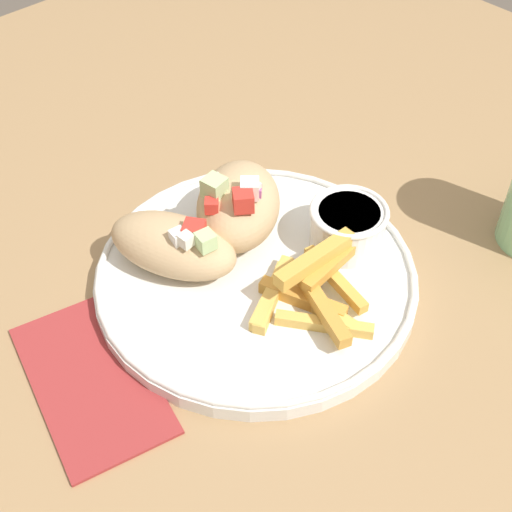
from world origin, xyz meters
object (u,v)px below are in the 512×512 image
at_px(plate, 256,276).
at_px(fries_pile, 309,291).
at_px(pita_sandwich_far, 238,205).
at_px(sauce_ramekin, 348,224).
at_px(pita_sandwich_near, 174,245).

bearing_deg(plate, fries_pile, 9.07).
height_order(pita_sandwich_far, fries_pile, pita_sandwich_far).
relative_size(plate, sauce_ramekin, 4.01).
distance_m(pita_sandwich_near, fries_pile, 0.12).
bearing_deg(sauce_ramekin, pita_sandwich_far, -142.51).
bearing_deg(sauce_ramekin, plate, -108.94).
distance_m(plate, fries_pile, 0.06).
height_order(pita_sandwich_far, sauce_ramekin, pita_sandwich_far).
xyz_separation_m(plate, pita_sandwich_near, (-0.05, -0.04, 0.03)).
xyz_separation_m(pita_sandwich_near, sauce_ramekin, (0.08, 0.13, -0.00)).
xyz_separation_m(pita_sandwich_far, fries_pile, (0.10, -0.02, -0.02)).
bearing_deg(fries_pile, pita_sandwich_near, -153.62).
bearing_deg(fries_pile, plate, -170.93).
relative_size(pita_sandwich_near, pita_sandwich_far, 1.02).
bearing_deg(fries_pile, sauce_ramekin, 108.58).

